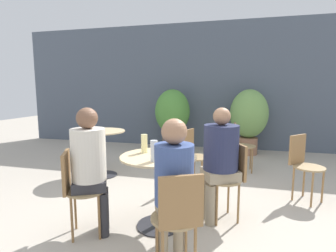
% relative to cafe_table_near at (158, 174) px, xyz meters
% --- Properties ---
extents(ground_plane, '(20.00, 20.00, 0.00)m').
position_rel_cafe_table_near_xyz_m(ground_plane, '(0.21, -0.10, -0.56)').
color(ground_plane, '#B2A899').
extents(storefront_wall, '(10.00, 0.06, 3.00)m').
position_rel_cafe_table_near_xyz_m(storefront_wall, '(0.21, 3.97, 0.94)').
color(storefront_wall, '#4C5666').
rests_on(storefront_wall, ground_plane).
extents(cafe_table_near, '(0.77, 0.77, 0.75)m').
position_rel_cafe_table_near_xyz_m(cafe_table_near, '(0.00, 0.00, 0.00)').
color(cafe_table_near, '#2D2D33').
rests_on(cafe_table_near, ground_plane).
extents(cafe_table_far, '(0.75, 0.75, 0.75)m').
position_rel_cafe_table_near_xyz_m(cafe_table_far, '(-1.35, 1.34, -0.01)').
color(cafe_table_far, '#2D2D33').
rests_on(cafe_table_far, ground_plane).
extents(bistro_chair_0, '(0.42, 0.41, 0.84)m').
position_rel_cafe_table_near_xyz_m(bistro_chair_0, '(-0.71, -0.35, -0.04)').
color(bistro_chair_0, '#997F56').
rests_on(bistro_chair_0, ground_plane).
extents(bistro_chair_1, '(0.41, 0.42, 0.84)m').
position_rel_cafe_table_near_xyz_m(bistro_chair_1, '(0.35, -0.71, -0.04)').
color(bistro_chair_1, '#997F56').
rests_on(bistro_chair_1, ground_plane).
extents(bistro_chair_2, '(0.42, 0.41, 0.84)m').
position_rel_cafe_table_near_xyz_m(bistro_chair_2, '(0.71, 0.35, -0.04)').
color(bistro_chair_2, '#997F56').
rests_on(bistro_chair_2, ground_plane).
extents(bistro_chair_3, '(0.41, 0.40, 0.84)m').
position_rel_cafe_table_near_xyz_m(bistro_chair_3, '(0.17, 1.23, -0.04)').
color(bistro_chair_3, '#997F56').
rests_on(bistro_chair_3, ground_plane).
extents(bistro_chair_4, '(0.43, 0.43, 0.84)m').
position_rel_cafe_table_near_xyz_m(bistro_chair_4, '(1.61, 1.10, -0.04)').
color(bistro_chair_4, '#997F56').
rests_on(bistro_chair_4, ground_plane).
extents(bistro_chair_5, '(0.38, 0.38, 0.84)m').
position_rel_cafe_table_near_xyz_m(bistro_chair_5, '(0.84, 2.16, -0.04)').
color(bistro_chair_5, '#997F56').
rests_on(bistro_chair_5, ground_plane).
extents(seated_person_0, '(0.40, 0.39, 1.25)m').
position_rel_cafe_table_near_xyz_m(seated_person_0, '(-0.59, -0.29, 0.19)').
color(seated_person_0, '#2D2D33').
rests_on(seated_person_0, ground_plane).
extents(seated_person_1, '(0.36, 0.37, 1.20)m').
position_rel_cafe_table_near_xyz_m(seated_person_1, '(0.29, -0.59, 0.17)').
color(seated_person_1, gray).
rests_on(seated_person_1, ground_plane).
extents(seated_person_2, '(0.45, 0.44, 1.23)m').
position_rel_cafe_table_near_xyz_m(seated_person_2, '(0.59, 0.29, 0.17)').
color(seated_person_2, gray).
rests_on(seated_person_2, ground_plane).
extents(beer_glass_0, '(0.06, 0.06, 0.17)m').
position_rel_cafe_table_near_xyz_m(beer_glass_0, '(0.14, 0.15, 0.28)').
color(beer_glass_0, '#DBC65B').
rests_on(beer_glass_0, cafe_table_near).
extents(beer_glass_1, '(0.07, 0.07, 0.20)m').
position_rel_cafe_table_near_xyz_m(beer_glass_1, '(-0.18, 0.10, 0.29)').
color(beer_glass_1, beige).
rests_on(beer_glass_1, cafe_table_near).
extents(beer_glass_2, '(0.07, 0.07, 0.20)m').
position_rel_cafe_table_near_xyz_m(beer_glass_2, '(0.02, -0.21, 0.29)').
color(beer_glass_2, silver).
rests_on(beer_glass_2, cafe_table_near).
extents(potted_plant_0, '(0.80, 0.80, 1.42)m').
position_rel_cafe_table_near_xyz_m(potted_plant_0, '(-0.64, 3.38, 0.27)').
color(potted_plant_0, brown).
rests_on(potted_plant_0, ground_plane).
extents(potted_plant_1, '(0.81, 0.81, 1.43)m').
position_rel_cafe_table_near_xyz_m(potted_plant_1, '(1.05, 3.47, 0.28)').
color(potted_plant_1, '#93664C').
rests_on(potted_plant_1, ground_plane).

